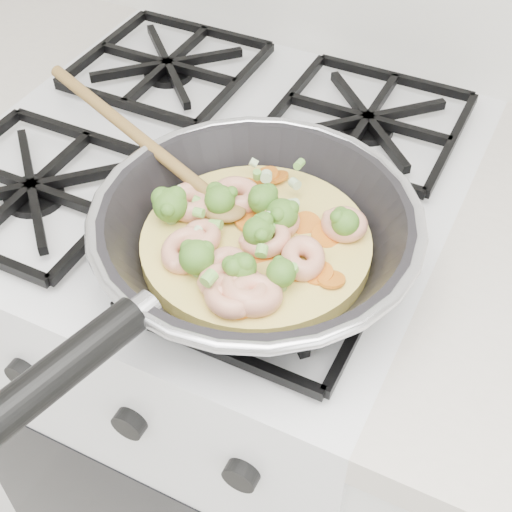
% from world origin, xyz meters
% --- Properties ---
extents(stove, '(0.60, 0.60, 0.92)m').
position_xyz_m(stove, '(0.00, 1.70, 0.46)').
color(stove, white).
rests_on(stove, ground).
extents(skillet, '(0.48, 0.50, 0.09)m').
position_xyz_m(skillet, '(0.13, 1.55, 0.96)').
color(skillet, black).
rests_on(skillet, stove).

